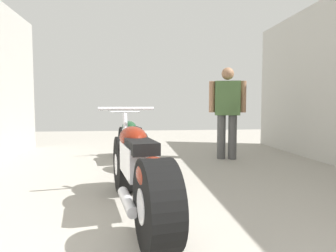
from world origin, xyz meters
name	(u,v)px	position (x,y,z in m)	size (l,w,h in m)	color
ground_plane	(173,185)	(0.00, 3.21, 0.00)	(15.42, 15.42, 0.00)	#9E998E
motorcycle_maroon_cruiser	(138,171)	(-0.43, 2.30, 0.39)	(0.69, 2.05, 0.95)	black
motorcycle_black_naked	(132,142)	(-0.50, 4.65, 0.36)	(0.65, 1.84, 0.86)	black
mechanic_in_blue	(227,108)	(1.21, 4.84, 0.93)	(0.66, 0.34, 1.64)	#4C4C4C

